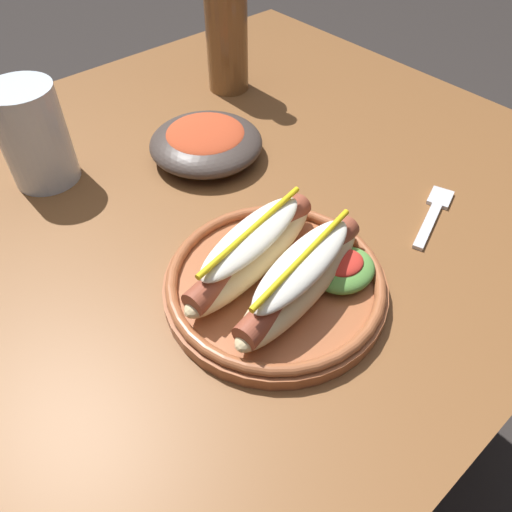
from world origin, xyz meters
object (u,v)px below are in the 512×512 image
(glass_bottle, at_px, (227,29))
(side_bowl, at_px, (206,141))
(hot_dog_plate, at_px, (278,274))
(water_cup, at_px, (34,136))
(fork, at_px, (434,212))

(glass_bottle, relative_size, side_bowl, 1.61)
(hot_dog_plate, xyz_separation_m, glass_bottle, (0.24, 0.38, 0.07))
(water_cup, height_order, side_bowl, water_cup)
(fork, xyz_separation_m, side_bowl, (-0.14, 0.28, 0.02))
(glass_bottle, bearing_deg, side_bowl, -137.62)
(hot_dog_plate, bearing_deg, glass_bottle, 57.60)
(hot_dog_plate, xyz_separation_m, water_cup, (-0.10, 0.34, 0.04))
(water_cup, bearing_deg, fork, -49.54)
(water_cup, distance_m, side_bowl, 0.22)
(water_cup, distance_m, glass_bottle, 0.34)
(hot_dog_plate, relative_size, glass_bottle, 0.93)
(fork, xyz_separation_m, water_cup, (-0.32, 0.38, 0.06))
(side_bowl, bearing_deg, fork, -64.01)
(water_cup, xyz_separation_m, glass_bottle, (0.34, 0.04, 0.03))
(hot_dog_plate, distance_m, fork, 0.23)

